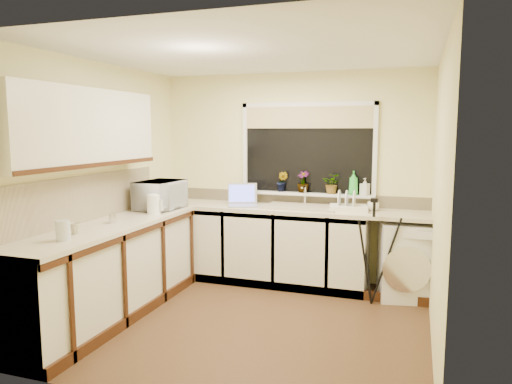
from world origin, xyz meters
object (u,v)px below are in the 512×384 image
object	(u,v)px
washing_machine	(407,260)
microwave	(160,195)
steel_jar	(113,218)
cup_back	(373,206)
kettle	(154,205)
laptop	(243,200)
plant_b	(282,181)
cup_left	(75,228)
dish_rack	(348,208)
plant_c	(303,182)
glass_jug	(63,231)
soap_bottle_clear	(365,187)
plant_d	(332,184)
soap_bottle_green	(353,183)
tripod	(373,252)

from	to	relation	value
washing_machine	microwave	bearing A→B (deg)	-178.54
steel_jar	cup_back	xyz separation A→B (m)	(2.29, 1.50, 0.00)
washing_machine	steel_jar	world-z (taller)	steel_jar
washing_machine	kettle	distance (m)	2.76
laptop	steel_jar	xyz separation A→B (m)	(-0.81, -1.40, -0.02)
plant_b	cup_left	world-z (taller)	plant_b
washing_machine	plant_b	size ratio (longest dim) A/B	3.36
dish_rack	kettle	bearing A→B (deg)	-166.25
plant_b	plant_c	bearing A→B (deg)	-1.94
steel_jar	cup_left	xyz separation A→B (m)	(-0.02, -0.50, -0.00)
microwave	cup_back	size ratio (longest dim) A/B	4.40
cup_left	plant_b	bearing A→B (deg)	60.49
plant_c	glass_jug	bearing A→B (deg)	-120.26
laptop	cup_left	xyz separation A→B (m)	(-0.83, -1.90, -0.02)
kettle	microwave	size ratio (longest dim) A/B	0.34
kettle	cup_left	bearing A→B (deg)	-96.66
plant_b	soap_bottle_clear	world-z (taller)	plant_b
plant_d	cup_back	xyz separation A→B (m)	(0.48, -0.16, -0.22)
plant_c	cup_left	distance (m)	2.63
soap_bottle_green	soap_bottle_clear	world-z (taller)	soap_bottle_green
soap_bottle_clear	cup_back	size ratio (longest dim) A/B	1.48
washing_machine	glass_jug	xyz separation A→B (m)	(-2.61, -2.15, 0.58)
plant_d	soap_bottle_clear	size ratio (longest dim) A/B	1.21
cup_back	kettle	bearing A→B (deg)	-157.07
soap_bottle_green	soap_bottle_clear	distance (m)	0.13
steel_jar	plant_c	size ratio (longest dim) A/B	0.39
plant_b	kettle	bearing A→B (deg)	-135.34
soap_bottle_green	cup_back	size ratio (longest dim) A/B	2.10
soap_bottle_clear	steel_jar	bearing A→B (deg)	-142.66
glass_jug	soap_bottle_green	world-z (taller)	soap_bottle_green
kettle	soap_bottle_green	bearing A→B (deg)	28.46
kettle	plant_b	size ratio (longest dim) A/B	0.79
kettle	soap_bottle_clear	xyz separation A→B (m)	(2.07, 1.08, 0.15)
glass_jug	soap_bottle_green	size ratio (longest dim) A/B	0.60
tripod	glass_jug	size ratio (longest dim) A/B	6.71
laptop	microwave	xyz separation A→B (m)	(-0.79, -0.53, 0.09)
washing_machine	glass_jug	world-z (taller)	glass_jug
steel_jar	cup_back	size ratio (longest dim) A/B	0.76
plant_c	tripod	bearing A→B (deg)	-33.99
kettle	glass_jug	size ratio (longest dim) A/B	1.17
cup_left	plant_d	bearing A→B (deg)	49.79
soap_bottle_green	laptop	bearing A→B (deg)	-169.31
dish_rack	plant_d	xyz separation A→B (m)	(-0.22, 0.25, 0.24)
kettle	steel_jar	world-z (taller)	kettle
tripod	soap_bottle_clear	bearing A→B (deg)	101.60
laptop	soap_bottle_clear	xyz separation A→B (m)	(1.37, 0.27, 0.18)
plant_c	cup_left	bearing A→B (deg)	-124.50
steel_jar	washing_machine	bearing A→B (deg)	27.66
tripod	plant_d	bearing A→B (deg)	128.48
kettle	dish_rack	size ratio (longest dim) A/B	0.48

